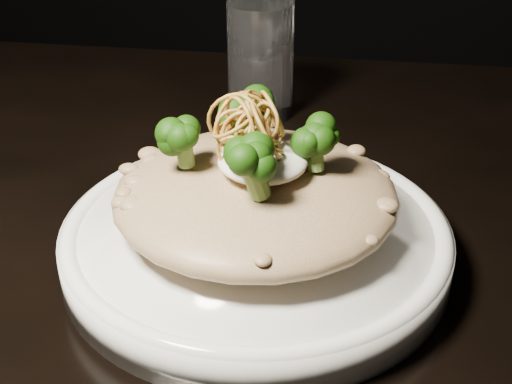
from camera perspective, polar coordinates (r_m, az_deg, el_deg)
table at (r=0.59m, az=-2.83°, el=-9.84°), size 1.10×0.80×0.75m
plate at (r=0.50m, az=0.00°, el=-4.03°), size 0.27×0.27×0.03m
risotto at (r=0.49m, az=-0.03°, el=-0.22°), size 0.20×0.20×0.04m
broccoli at (r=0.47m, az=-0.09°, el=4.31°), size 0.12×0.12×0.04m
cheese at (r=0.47m, az=0.54°, el=2.46°), size 0.06×0.06×0.02m
shallots at (r=0.46m, az=-0.46°, el=5.71°), size 0.06×0.06×0.04m
drinking_glass at (r=0.71m, az=0.36°, el=10.51°), size 0.08×0.08×0.11m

